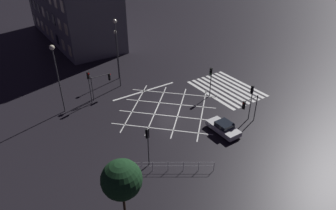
% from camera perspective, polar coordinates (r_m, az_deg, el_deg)
% --- Properties ---
extents(ground_plane, '(200.00, 200.00, 0.00)m').
position_cam_1_polar(ground_plane, '(37.76, -0.00, -0.83)').
color(ground_plane, black).
extents(road_markings, '(14.59, 20.74, 0.01)m').
position_cam_1_polar(road_markings, '(41.80, 7.85, 2.21)').
color(road_markings, silver).
rests_on(road_markings, ground_plane).
extents(traffic_light_median_south, '(0.36, 0.39, 4.15)m').
position_cam_1_polar(traffic_light_median_south, '(39.81, 8.13, 5.45)').
color(traffic_light_median_south, '#424244').
rests_on(traffic_light_median_south, ground_plane).
extents(traffic_light_ne_cross, '(0.36, 2.75, 3.35)m').
position_cam_1_polar(traffic_light_ne_cross, '(40.29, -12.37, 4.57)').
color(traffic_light_ne_cross, '#424244').
rests_on(traffic_light_ne_cross, ground_plane).
extents(traffic_light_sw_cross, '(0.36, 2.45, 3.38)m').
position_cam_1_polar(traffic_light_sw_cross, '(34.96, 15.11, -0.08)').
color(traffic_light_sw_cross, '#424244').
rests_on(traffic_light_sw_cross, ground_plane).
extents(traffic_light_nw_main, '(0.39, 0.36, 4.17)m').
position_cam_1_polar(traffic_light_nw_main, '(27.76, -3.92, -6.62)').
color(traffic_light_nw_main, '#424244').
rests_on(traffic_light_nw_main, ground_plane).
extents(traffic_light_sw_main, '(0.39, 0.36, 4.45)m').
position_cam_1_polar(traffic_light_sw_main, '(35.63, 15.59, 1.74)').
color(traffic_light_sw_main, '#424244').
rests_on(traffic_light_sw_main, ground_plane).
extents(traffic_light_ne_main, '(0.39, 0.36, 4.48)m').
position_cam_1_polar(traffic_light_ne_main, '(38.83, -14.80, 4.39)').
color(traffic_light_ne_main, '#424244').
rests_on(traffic_light_ne_main, ground_plane).
extents(street_lamp_east, '(0.54, 0.54, 9.62)m').
position_cam_1_polar(street_lamp_east, '(41.33, -9.77, 12.04)').
color(street_lamp_east, '#424244').
rests_on(street_lamp_east, ground_plane).
extents(street_lamp_west, '(0.58, 0.58, 8.60)m').
position_cam_1_polar(street_lamp_west, '(36.77, -20.69, 7.41)').
color(street_lamp_west, '#424244').
rests_on(street_lamp_west, ground_plane).
extents(street_lamp_far, '(0.47, 0.47, 7.38)m').
position_cam_1_polar(street_lamp_far, '(44.39, -9.82, 10.95)').
color(street_lamp_far, '#424244').
rests_on(street_lamp_far, ground_plane).
extents(street_tree_near, '(3.19, 3.19, 5.13)m').
position_cam_1_polar(street_tree_near, '(23.36, -8.84, -13.87)').
color(street_tree_near, '#38281C').
rests_on(street_tree_near, ground_plane).
extents(waiting_car, '(4.05, 1.78, 1.29)m').
position_cam_1_polar(waiting_car, '(33.96, 10.52, -4.23)').
color(waiting_car, silver).
rests_on(waiting_car, ground_plane).
extents(pedestrian_railing, '(4.87, 7.20, 1.05)m').
position_cam_1_polar(pedestrian_railing, '(28.49, -0.00, -11.40)').
color(pedestrian_railing, '#B7B7BC').
rests_on(pedestrian_railing, ground_plane).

